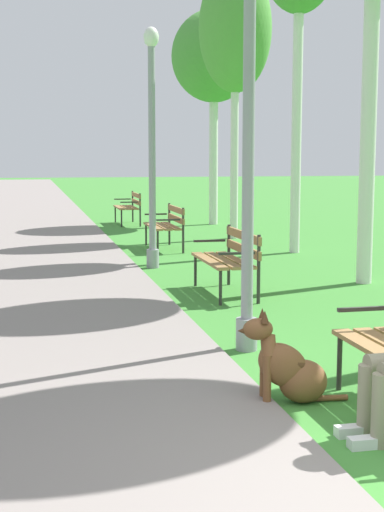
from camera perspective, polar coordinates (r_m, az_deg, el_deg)
paved_path at (r=27.37m, az=-12.85°, el=3.76°), size 3.79×60.00×0.04m
park_bench_mid at (r=9.70m, az=2.88°, el=0.04°), size 0.55×1.50×0.85m
park_bench_far at (r=14.41m, az=-1.95°, el=2.55°), size 0.55×1.50×0.85m
park_bench_furthest at (r=19.74m, az=-4.82°, el=3.91°), size 0.55×1.50×0.85m
dog_brown at (r=5.53m, az=7.45°, el=-8.54°), size 0.83×0.32×0.71m
lamp_post_near at (r=6.80m, az=4.37°, el=10.83°), size 0.24×0.24×4.20m
lamp_post_mid at (r=11.93m, az=-3.09°, el=8.47°), size 0.24×0.24×3.79m
birch_tree_fifth at (r=16.49m, az=3.34°, el=16.86°), size 1.57×1.40×5.83m
birch_tree_sixth at (r=19.83m, az=1.69°, el=14.96°), size 2.19×2.33×5.53m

